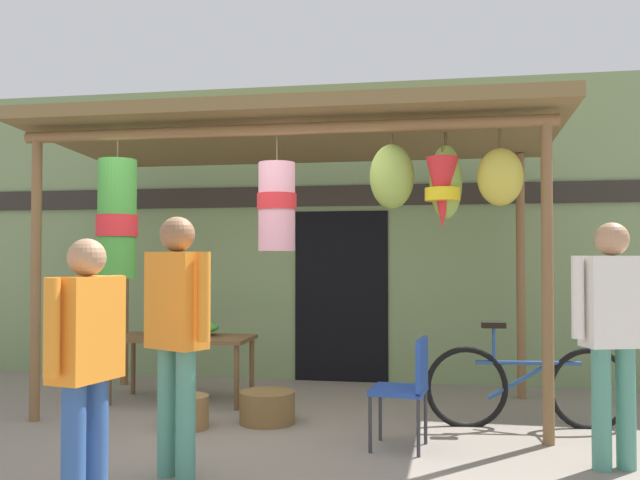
{
  "coord_description": "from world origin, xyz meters",
  "views": [
    {
      "loc": [
        1.7,
        -5.51,
        1.45
      ],
      "look_at": [
        0.52,
        1.15,
        1.63
      ],
      "focal_mm": 37.93,
      "sensor_mm": 36.0,
      "label": 1
    }
  ],
  "objects_px": {
    "customer_foreground": "(613,323)",
    "shopper_by_bananas": "(177,322)",
    "parked_bicycle": "(527,387)",
    "folding_chair": "(408,383)",
    "vendor_in_orange": "(86,355)",
    "wicker_basket_spare": "(187,412)",
    "flower_heap_on_table": "(184,327)",
    "display_table": "(182,343)",
    "wicker_basket_by_table": "(267,407)"
  },
  "relations": [
    {
      "from": "parked_bicycle",
      "to": "folding_chair",
      "type": "bearing_deg",
      "value": -139.33
    },
    {
      "from": "wicker_basket_by_table",
      "to": "parked_bicycle",
      "type": "height_order",
      "value": "parked_bicycle"
    },
    {
      "from": "customer_foreground",
      "to": "shopper_by_bananas",
      "type": "xyz_separation_m",
      "value": [
        -2.89,
        -0.69,
        0.02
      ]
    },
    {
      "from": "folding_chair",
      "to": "display_table",
      "type": "bearing_deg",
      "value": 150.89
    },
    {
      "from": "wicker_basket_spare",
      "to": "folding_chair",
      "type": "bearing_deg",
      "value": -9.27
    },
    {
      "from": "folding_chair",
      "to": "wicker_basket_spare",
      "type": "distance_m",
      "value": 1.95
    },
    {
      "from": "flower_heap_on_table",
      "to": "customer_foreground",
      "type": "xyz_separation_m",
      "value": [
        3.74,
        -1.62,
        0.26
      ]
    },
    {
      "from": "display_table",
      "to": "wicker_basket_spare",
      "type": "distance_m",
      "value": 1.17
    },
    {
      "from": "parked_bicycle",
      "to": "customer_foreground",
      "type": "height_order",
      "value": "customer_foreground"
    },
    {
      "from": "folding_chair",
      "to": "customer_foreground",
      "type": "xyz_separation_m",
      "value": [
        1.41,
        -0.26,
        0.5
      ]
    },
    {
      "from": "wicker_basket_spare",
      "to": "vendor_in_orange",
      "type": "xyz_separation_m",
      "value": [
        0.19,
        -2.02,
        0.78
      ]
    },
    {
      "from": "parked_bicycle",
      "to": "shopper_by_bananas",
      "type": "bearing_deg",
      "value": -144.02
    },
    {
      "from": "customer_foreground",
      "to": "shopper_by_bananas",
      "type": "height_order",
      "value": "shopper_by_bananas"
    },
    {
      "from": "parked_bicycle",
      "to": "customer_foreground",
      "type": "distance_m",
      "value": 1.35
    },
    {
      "from": "vendor_in_orange",
      "to": "customer_foreground",
      "type": "bearing_deg",
      "value": 25.08
    },
    {
      "from": "folding_chair",
      "to": "parked_bicycle",
      "type": "relative_size",
      "value": 0.48
    },
    {
      "from": "folding_chair",
      "to": "customer_foreground",
      "type": "height_order",
      "value": "customer_foreground"
    },
    {
      "from": "display_table",
      "to": "wicker_basket_spare",
      "type": "height_order",
      "value": "display_table"
    },
    {
      "from": "vendor_in_orange",
      "to": "wicker_basket_by_table",
      "type": "bearing_deg",
      "value": 79.15
    },
    {
      "from": "wicker_basket_by_table",
      "to": "vendor_in_orange",
      "type": "xyz_separation_m",
      "value": [
        -0.44,
        -2.31,
        0.78
      ]
    },
    {
      "from": "display_table",
      "to": "folding_chair",
      "type": "xyz_separation_m",
      "value": [
        2.32,
        -1.29,
        -0.09
      ]
    },
    {
      "from": "flower_heap_on_table",
      "to": "vendor_in_orange",
      "type": "bearing_deg",
      "value": -78.41
    },
    {
      "from": "shopper_by_bananas",
      "to": "flower_heap_on_table",
      "type": "bearing_deg",
      "value": 110.28
    },
    {
      "from": "vendor_in_orange",
      "to": "parked_bicycle",
      "type": "bearing_deg",
      "value": 43.61
    },
    {
      "from": "folding_chair",
      "to": "parked_bicycle",
      "type": "height_order",
      "value": "parked_bicycle"
    },
    {
      "from": "wicker_basket_spare",
      "to": "shopper_by_bananas",
      "type": "xyz_separation_m",
      "value": [
        0.41,
        -1.25,
        0.89
      ]
    },
    {
      "from": "customer_foreground",
      "to": "display_table",
      "type": "bearing_deg",
      "value": 157.45
    },
    {
      "from": "folding_chair",
      "to": "wicker_basket_by_table",
      "type": "bearing_deg",
      "value": 154.54
    },
    {
      "from": "display_table",
      "to": "parked_bicycle",
      "type": "xyz_separation_m",
      "value": [
        3.3,
        -0.46,
        -0.24
      ]
    },
    {
      "from": "folding_chair",
      "to": "customer_foreground",
      "type": "bearing_deg",
      "value": -10.31
    },
    {
      "from": "wicker_basket_spare",
      "to": "shopper_by_bananas",
      "type": "height_order",
      "value": "shopper_by_bananas"
    },
    {
      "from": "display_table",
      "to": "wicker_basket_by_table",
      "type": "xyz_separation_m",
      "value": [
        1.06,
        -0.69,
        -0.45
      ]
    },
    {
      "from": "shopper_by_bananas",
      "to": "vendor_in_orange",
      "type": "bearing_deg",
      "value": -106.13
    },
    {
      "from": "flower_heap_on_table",
      "to": "wicker_basket_by_table",
      "type": "xyz_separation_m",
      "value": [
        1.07,
        -0.76,
        -0.6
      ]
    },
    {
      "from": "flower_heap_on_table",
      "to": "folding_chair",
      "type": "relative_size",
      "value": 0.89
    },
    {
      "from": "parked_bicycle",
      "to": "customer_foreground",
      "type": "xyz_separation_m",
      "value": [
        0.43,
        -1.09,
        0.66
      ]
    },
    {
      "from": "parked_bicycle",
      "to": "vendor_in_orange",
      "type": "relative_size",
      "value": 1.12
    },
    {
      "from": "display_table",
      "to": "wicker_basket_spare",
      "type": "relative_size",
      "value": 3.73
    },
    {
      "from": "wicker_basket_by_table",
      "to": "wicker_basket_spare",
      "type": "height_order",
      "value": "wicker_basket_by_table"
    },
    {
      "from": "flower_heap_on_table",
      "to": "folding_chair",
      "type": "xyz_separation_m",
      "value": [
        2.33,
        -1.36,
        -0.24
      ]
    },
    {
      "from": "wicker_basket_by_table",
      "to": "customer_foreground",
      "type": "height_order",
      "value": "customer_foreground"
    },
    {
      "from": "folding_chair",
      "to": "parked_bicycle",
      "type": "xyz_separation_m",
      "value": [
        0.97,
        0.84,
        -0.16
      ]
    },
    {
      "from": "vendor_in_orange",
      "to": "customer_foreground",
      "type": "relative_size",
      "value": 0.92
    },
    {
      "from": "parked_bicycle",
      "to": "shopper_by_bananas",
      "type": "distance_m",
      "value": 3.11
    },
    {
      "from": "display_table",
      "to": "customer_foreground",
      "type": "bearing_deg",
      "value": -22.55
    },
    {
      "from": "wicker_basket_by_table",
      "to": "shopper_by_bananas",
      "type": "relative_size",
      "value": 0.28
    },
    {
      "from": "display_table",
      "to": "customer_foreground",
      "type": "distance_m",
      "value": 4.06
    },
    {
      "from": "wicker_basket_by_table",
      "to": "folding_chair",
      "type": "bearing_deg",
      "value": -25.46
    },
    {
      "from": "display_table",
      "to": "wicker_basket_by_table",
      "type": "bearing_deg",
      "value": -33.12
    },
    {
      "from": "parked_bicycle",
      "to": "vendor_in_orange",
      "type": "xyz_separation_m",
      "value": [
        -2.68,
        -2.55,
        0.57
      ]
    }
  ]
}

